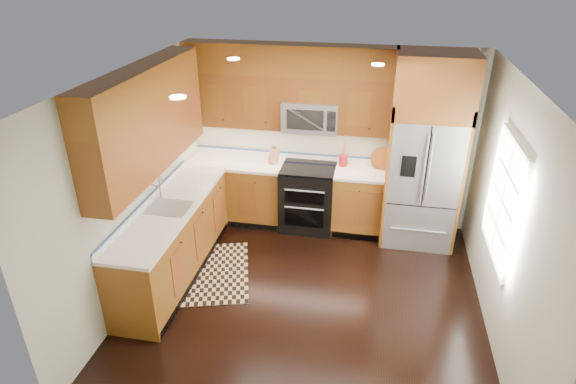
% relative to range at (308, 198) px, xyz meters
% --- Properties ---
extents(ground, '(4.00, 4.00, 0.00)m').
position_rel_range_xyz_m(ground, '(0.25, -1.67, -0.47)').
color(ground, black).
rests_on(ground, ground).
extents(wall_back, '(4.00, 0.02, 2.60)m').
position_rel_range_xyz_m(wall_back, '(0.25, 0.33, 0.83)').
color(wall_back, '#B0B3A1').
rests_on(wall_back, ground).
extents(wall_left, '(0.02, 4.00, 2.60)m').
position_rel_range_xyz_m(wall_left, '(-1.75, -1.67, 0.83)').
color(wall_left, '#B0B3A1').
rests_on(wall_left, ground).
extents(wall_right, '(0.02, 4.00, 2.60)m').
position_rel_range_xyz_m(wall_right, '(2.25, -1.67, 0.83)').
color(wall_right, '#B0B3A1').
rests_on(wall_right, ground).
extents(window, '(0.04, 1.10, 1.30)m').
position_rel_range_xyz_m(window, '(2.23, -1.47, 0.93)').
color(window, white).
rests_on(window, ground).
extents(base_cabinets, '(2.85, 3.00, 0.90)m').
position_rel_range_xyz_m(base_cabinets, '(-0.98, -0.77, -0.02)').
color(base_cabinets, brown).
rests_on(base_cabinets, ground).
extents(countertop, '(2.86, 3.01, 0.04)m').
position_rel_range_xyz_m(countertop, '(-0.84, -0.65, 0.45)').
color(countertop, white).
rests_on(countertop, base_cabinets).
extents(upper_cabinets, '(2.85, 3.00, 1.15)m').
position_rel_range_xyz_m(upper_cabinets, '(-0.90, -0.58, 1.56)').
color(upper_cabinets, brown).
rests_on(upper_cabinets, ground).
extents(range, '(0.76, 0.67, 0.95)m').
position_rel_range_xyz_m(range, '(0.00, 0.00, 0.00)').
color(range, black).
rests_on(range, ground).
extents(microwave, '(0.76, 0.40, 0.42)m').
position_rel_range_xyz_m(microwave, '(-0.00, 0.13, 1.19)').
color(microwave, '#B2B2B7').
rests_on(microwave, ground).
extents(refrigerator, '(0.98, 0.75, 2.60)m').
position_rel_range_xyz_m(refrigerator, '(1.55, -0.04, 0.83)').
color(refrigerator, '#B2B2B7').
rests_on(refrigerator, ground).
extents(sink_faucet, '(0.54, 0.44, 0.37)m').
position_rel_range_xyz_m(sink_faucet, '(-1.48, -1.44, 0.52)').
color(sink_faucet, '#B2B2B7').
rests_on(sink_faucet, countertop).
extents(rug, '(1.11, 1.46, 0.01)m').
position_rel_range_xyz_m(rug, '(-0.95, -1.37, -0.46)').
color(rug, black).
rests_on(rug, ground).
extents(knife_block, '(0.13, 0.16, 0.26)m').
position_rel_range_xyz_m(knife_block, '(-0.51, 0.09, 0.58)').
color(knife_block, '#A4714F').
rests_on(knife_block, countertop).
extents(utensil_crock, '(0.15, 0.15, 0.34)m').
position_rel_range_xyz_m(utensil_crock, '(0.47, 0.17, 0.59)').
color(utensil_crock, maroon).
rests_on(utensil_crock, countertop).
extents(cutting_board, '(0.38, 0.38, 0.02)m').
position_rel_range_xyz_m(cutting_board, '(1.00, 0.16, 0.48)').
color(cutting_board, brown).
rests_on(cutting_board, countertop).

